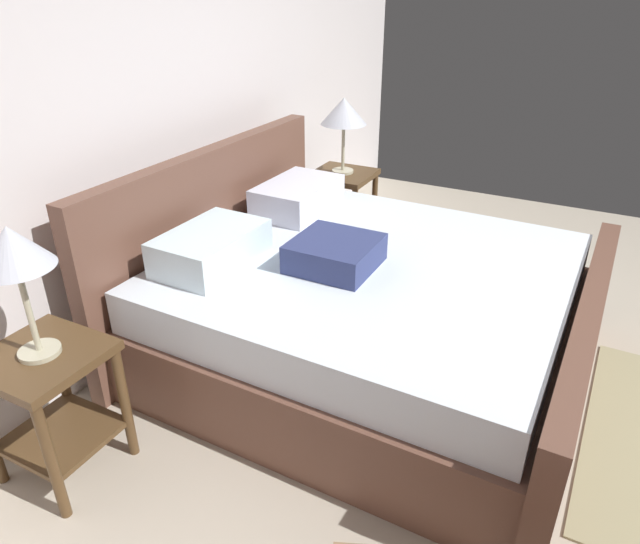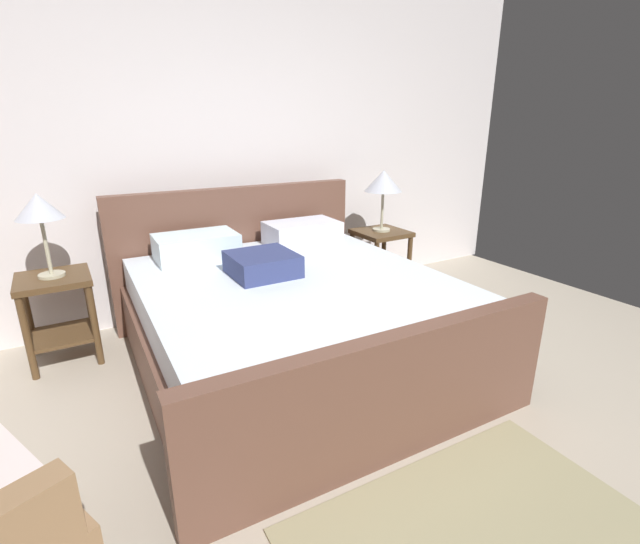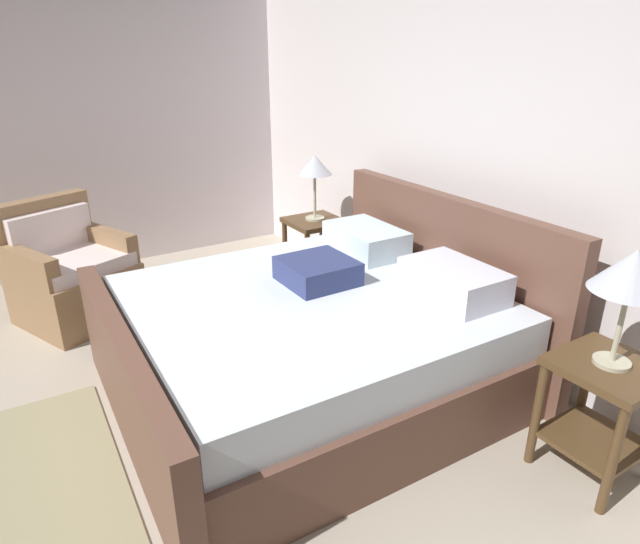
% 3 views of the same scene
% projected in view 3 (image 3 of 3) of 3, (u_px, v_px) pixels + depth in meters
% --- Properties ---
extents(ground_plane, '(5.85, 5.27, 0.02)m').
position_uv_depth(ground_plane, '(63.00, 497.00, 2.47)').
color(ground_plane, '#B2A693').
extents(wall_back, '(5.97, 0.12, 2.83)m').
position_uv_depth(wall_back, '(499.00, 137.00, 3.26)').
color(wall_back, silver).
rests_on(wall_back, ground).
extents(bed, '(2.04, 2.20, 1.06)m').
position_uv_depth(bed, '(316.00, 337.00, 3.16)').
color(bed, brown).
rests_on(bed, ground).
extents(nightstand_right, '(0.44, 0.44, 0.60)m').
position_uv_depth(nightstand_right, '(603.00, 400.00, 2.47)').
color(nightstand_right, '#4F371F').
rests_on(nightstand_right, ground).
extents(table_lamp_right, '(0.33, 0.33, 0.55)m').
position_uv_depth(table_lamp_right, '(633.00, 273.00, 2.23)').
color(table_lamp_right, '#B7B293').
rests_on(table_lamp_right, nightstand_right).
extents(nightstand_left, '(0.44, 0.44, 0.60)m').
position_uv_depth(nightstand_left, '(315.00, 242.00, 4.56)').
color(nightstand_left, '#4F371F').
rests_on(nightstand_left, ground).
extents(table_lamp_left, '(0.28, 0.28, 0.54)m').
position_uv_depth(table_lamp_left, '(315.00, 167.00, 4.32)').
color(table_lamp_left, '#B7B293').
rests_on(table_lamp_left, nightstand_left).
extents(armchair, '(0.95, 0.95, 0.90)m').
position_uv_depth(armchair, '(71.00, 275.00, 4.02)').
color(armchair, '#906C49').
rests_on(armchair, ground).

